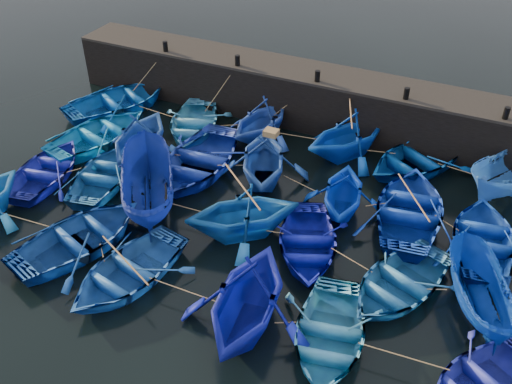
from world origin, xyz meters
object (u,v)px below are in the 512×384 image
at_px(boat_8, 198,160).
at_px(wooden_crate, 271,133).
at_px(boat_0, 119,100).
at_px(boat_13, 47,170).

distance_m(boat_8, wooden_crate, 3.66).
distance_m(boat_0, wooden_crate, 9.94).
bearing_deg(boat_0, boat_8, -178.53).
relative_size(boat_0, boat_13, 1.24).
relative_size(boat_0, wooden_crate, 10.22).
bearing_deg(boat_8, boat_0, 150.21).
bearing_deg(boat_13, boat_8, -159.56).
relative_size(boat_0, boat_8, 0.99).
distance_m(boat_13, wooden_crate, 9.52).
bearing_deg(wooden_crate, boat_13, -156.57).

